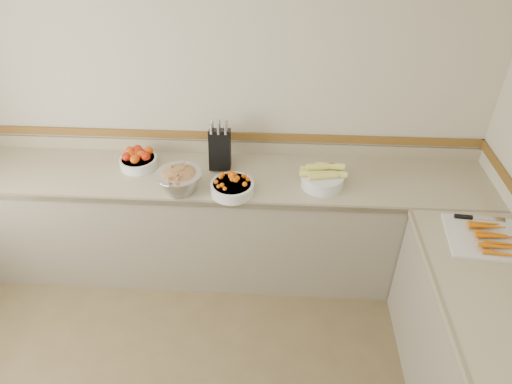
# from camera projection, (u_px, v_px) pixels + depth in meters

# --- Properties ---
(back_wall) EXTENTS (4.00, 0.00, 4.00)m
(back_wall) POSITION_uv_depth(u_px,v_px,m) (213.00, 104.00, 3.32)
(back_wall) COLOR beige
(back_wall) RESTS_ON ground_plane
(counter_back) EXTENTS (4.00, 0.65, 1.08)m
(counter_back) POSITION_uv_depth(u_px,v_px,m) (214.00, 222.00, 3.56)
(counter_back) COLOR tan
(counter_back) RESTS_ON ground_plane
(knife_block) EXTENTS (0.16, 0.19, 0.38)m
(knife_block) POSITION_uv_depth(u_px,v_px,m) (220.00, 148.00, 3.30)
(knife_block) COLOR black
(knife_block) RESTS_ON counter_back
(tomato_bowl) EXTENTS (0.27, 0.27, 0.13)m
(tomato_bowl) POSITION_uv_depth(u_px,v_px,m) (138.00, 159.00, 3.35)
(tomato_bowl) COLOR white
(tomato_bowl) RESTS_ON counter_back
(cherry_tomato_bowl) EXTENTS (0.30, 0.30, 0.17)m
(cherry_tomato_bowl) POSITION_uv_depth(u_px,v_px,m) (232.00, 186.00, 3.09)
(cherry_tomato_bowl) COLOR white
(cherry_tomato_bowl) RESTS_ON counter_back
(corn_bowl) EXTENTS (0.33, 0.30, 0.18)m
(corn_bowl) POSITION_uv_depth(u_px,v_px,m) (323.00, 177.00, 3.15)
(corn_bowl) COLOR white
(corn_bowl) RESTS_ON counter_back
(rhubarb_bowl) EXTENTS (0.32, 0.32, 0.18)m
(rhubarb_bowl) POSITION_uv_depth(u_px,v_px,m) (179.00, 180.00, 3.08)
(rhubarb_bowl) COLOR #B2B2BA
(rhubarb_bowl) RESTS_ON counter_back
(cutting_board) EXTENTS (0.53, 0.44, 0.07)m
(cutting_board) POSITION_uv_depth(u_px,v_px,m) (491.00, 237.00, 2.72)
(cutting_board) COLOR silver
(cutting_board) RESTS_ON counter_right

